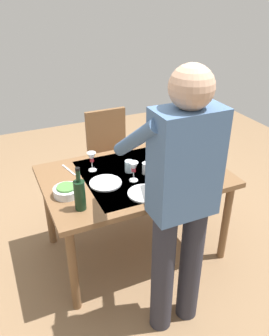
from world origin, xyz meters
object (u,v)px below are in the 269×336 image
dining_table (135,183)px  wine_bottle (80,194)px  side_bowl_salad (67,191)px  dinner_plate_far (106,183)px  dinner_plate_near (144,193)px  water_cup_near_left (147,168)px  person_server (181,197)px  wine_glass_right (92,158)px  water_cup_near_right (129,166)px  serving_bowl_pasta (176,153)px  chair_near (110,151)px  wine_glass_left (134,168)px

dining_table → wine_bottle: 0.59m
side_bowl_salad → dinner_plate_far: (-0.29, -0.03, -0.03)m
side_bowl_salad → dinner_plate_near: (-0.48, 0.21, -0.03)m
water_cup_near_left → side_bowl_salad: size_ratio=0.49×
dining_table → dinner_plate_near: size_ratio=5.90×
person_server → wine_glass_right: 0.93m
water_cup_near_right → dinner_plate_far: (0.22, 0.09, -0.04)m
water_cup_near_left → serving_bowl_pasta: bearing=-155.6°
chair_near → dinner_plate_near: (0.16, 1.11, 0.21)m
dining_table → serving_bowl_pasta: (-0.43, -0.12, 0.11)m
dinner_plate_far → water_cup_near_right: bearing=-157.6°
wine_bottle → dinner_plate_far: (-0.25, -0.22, -0.10)m
wine_glass_left → serving_bowl_pasta: 0.53m
wine_glass_left → dinner_plate_near: 0.22m
dining_table → wine_glass_left: 0.21m
dining_table → wine_glass_right: bearing=-33.6°
dining_table → serving_bowl_pasta: serving_bowl_pasta is taller
person_server → water_cup_near_left: size_ratio=19.06×
serving_bowl_pasta → water_cup_near_right: bearing=9.5°
chair_near → wine_glass_right: size_ratio=6.03×
serving_bowl_pasta → dinner_plate_far: 0.70m
wine_glass_left → serving_bowl_pasta: bearing=-156.1°
wine_glass_right → water_cup_near_right: 0.29m
water_cup_near_left → side_bowl_salad: water_cup_near_left is taller
dinner_plate_near → wine_glass_right: bearing=-64.5°
water_cup_near_right → dinner_plate_far: 0.24m
person_server → dinner_plate_far: 0.73m
wine_glass_right → water_cup_near_left: (-0.36, 0.21, -0.06)m
water_cup_near_left → dining_table: bearing=-20.5°
chair_near → person_server: person_server is taller
person_server → wine_glass_left: person_server is taller
dining_table → dinner_plate_far: dinner_plate_far is taller
water_cup_near_left → dinner_plate_far: bearing=1.8°
dinner_plate_near → water_cup_near_left: bearing=-119.0°
person_server → wine_bottle: (0.45, -0.44, -0.12)m
wine_bottle → water_cup_near_left: bearing=-158.1°
wine_glass_left → water_cup_near_right: wine_glass_left is taller
dinner_plate_near → chair_near: bearing=-98.4°
serving_bowl_pasta → side_bowl_salad: bearing=11.6°
dining_table → side_bowl_salad: 0.55m
wine_glass_right → dinner_plate_far: bearing=96.4°
water_cup_near_right → side_bowl_salad: (0.51, 0.12, -0.01)m
water_cup_near_left → dinner_plate_near: 0.29m
wine_glass_left → wine_bottle: bearing=21.7°
dinner_plate_far → chair_near: bearing=-112.3°
serving_bowl_pasta → dinner_plate_far: size_ratio=1.30×
person_server → dinner_plate_far: bearing=-72.9°
wine_glass_left → wine_glass_right: 0.35m
wine_bottle → serving_bowl_pasta: wine_bottle is taller
wine_glass_left → dinner_plate_far: 0.23m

